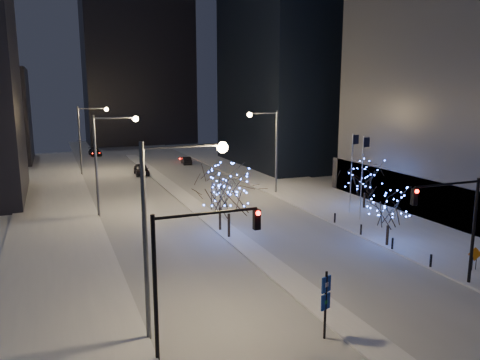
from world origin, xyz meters
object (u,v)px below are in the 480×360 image
holiday_tree_median_far (220,191)px  street_lamp_w_far (87,131)px  car_near (141,169)px  street_lamp_east (270,141)px  wayfinding_sign (326,298)px  traffic_signal_east (457,215)px  traffic_signal_west (188,258)px  holiday_tree_plaza_far (365,177)px  holiday_tree_plaza_near (389,209)px  street_lamp_w_mid (107,151)px  construction_sign (475,256)px  street_lamp_w_near (166,212)px  holiday_tree_median_near (229,192)px  car_mid (186,160)px  car_far (95,152)px

holiday_tree_median_far → street_lamp_w_far: bearing=103.9°
car_near → holiday_tree_median_far: bearing=-84.6°
street_lamp_east → wayfinding_sign: bearing=-110.8°
street_lamp_east → traffic_signal_east: bearing=-92.3°
traffic_signal_west → wayfinding_sign: traffic_signal_west is taller
street_lamp_w_far → traffic_signal_east: street_lamp_w_far is taller
traffic_signal_east → car_near: traffic_signal_east is taller
street_lamp_w_far → holiday_tree_plaza_far: bearing=-52.1°
traffic_signal_east → holiday_tree_plaza_near: (1.56, 8.00, -1.64)m
street_lamp_east → traffic_signal_east: street_lamp_east is taller
traffic_signal_west → car_near: size_ratio=1.46×
street_lamp_w_mid → construction_sign: street_lamp_w_mid is taller
street_lamp_w_near → street_lamp_east: size_ratio=1.00×
traffic_signal_east → construction_sign: size_ratio=4.25×
traffic_signal_east → holiday_tree_median_near: size_ratio=1.05×
street_lamp_east → traffic_signal_west: (-18.52, -30.00, -1.69)m
street_lamp_w_far → holiday_tree_median_far: (8.44, -34.07, -2.85)m
traffic_signal_west → wayfinding_sign: 7.24m
holiday_tree_plaza_near → construction_sign: 7.15m
traffic_signal_east → car_mid: (-1.88, 55.06, -4.13)m
car_mid → street_lamp_w_mid: bearing=66.5°
wayfinding_sign → construction_sign: bearing=-5.1°
traffic_signal_west → holiday_tree_median_near: size_ratio=1.05×
street_lamp_east → holiday_tree_median_near: street_lamp_east is taller
car_near → holiday_tree_plaza_far: 34.27m
traffic_signal_west → holiday_tree_plaza_far: 31.62m
holiday_tree_median_near → construction_sign: size_ratio=4.03×
holiday_tree_median_far → holiday_tree_plaza_far: size_ratio=0.97×
car_near → construction_sign: construction_sign is taller
traffic_signal_west → street_lamp_w_near: bearing=104.0°
holiday_tree_median_near → wayfinding_sign: 17.15m
car_near → holiday_tree_plaza_far: bearing=-55.2°
car_mid → construction_sign: (5.45, -53.64, 0.51)m
street_lamp_w_mid → holiday_tree_plaza_far: street_lamp_w_mid is taller
car_near → holiday_tree_median_near: size_ratio=0.72×
street_lamp_w_mid → wayfinding_sign: size_ratio=2.79×
street_lamp_w_near → car_mid: (16.00, 54.05, -5.87)m
car_far → street_lamp_east: bearing=-73.0°
car_far → holiday_tree_median_near: (5.76, -56.96, 3.33)m
car_mid → holiday_tree_plaza_near: bearing=99.5°
holiday_tree_plaza_near → wayfinding_sign: 16.04m
construction_sign → street_lamp_w_far: bearing=130.1°
street_lamp_w_near → traffic_signal_west: bearing=-76.0°
street_lamp_w_near → wayfinding_sign: bearing=-24.6°
street_lamp_east → car_far: bearing=110.9°
car_far → wayfinding_sign: bearing=-90.5°
traffic_signal_west → holiday_tree_median_far: bearing=66.1°
traffic_signal_east → wayfinding_sign: traffic_signal_east is taller
street_lamp_w_far → holiday_tree_plaza_far: size_ratio=1.84×
holiday_tree_plaza_far → construction_sign: holiday_tree_plaza_far is taller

